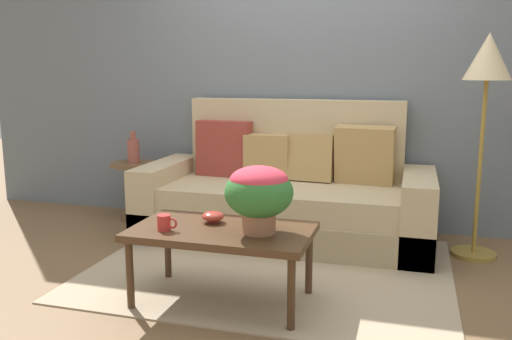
{
  "coord_description": "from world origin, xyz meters",
  "views": [
    {
      "loc": [
        0.89,
        -3.37,
        1.34
      ],
      "look_at": [
        -0.12,
        0.06,
        0.68
      ],
      "focal_mm": 37.8,
      "sensor_mm": 36.0,
      "label": 1
    }
  ],
  "objects_px": {
    "side_table": "(134,180)",
    "snack_bowl": "(213,217)",
    "table_vase": "(134,150)",
    "potted_plant": "(259,191)",
    "coffee_table": "(222,236)",
    "floor_lamp": "(487,76)",
    "coffee_mug": "(165,223)",
    "couch": "(286,196)"
  },
  "relations": [
    {
      "from": "side_table",
      "to": "snack_bowl",
      "type": "height_order",
      "value": "side_table"
    },
    {
      "from": "side_table",
      "to": "floor_lamp",
      "type": "relative_size",
      "value": 0.33
    },
    {
      "from": "side_table",
      "to": "snack_bowl",
      "type": "xyz_separation_m",
      "value": [
        1.29,
        -1.37,
        0.12
      ]
    },
    {
      "from": "snack_bowl",
      "to": "table_vase",
      "type": "relative_size",
      "value": 0.46
    },
    {
      "from": "side_table",
      "to": "snack_bowl",
      "type": "distance_m",
      "value": 1.89
    },
    {
      "from": "coffee_table",
      "to": "potted_plant",
      "type": "height_order",
      "value": "potted_plant"
    },
    {
      "from": "snack_bowl",
      "to": "table_vase",
      "type": "height_order",
      "value": "table_vase"
    },
    {
      "from": "floor_lamp",
      "to": "snack_bowl",
      "type": "bearing_deg",
      "value": -143.54
    },
    {
      "from": "coffee_table",
      "to": "potted_plant",
      "type": "xyz_separation_m",
      "value": [
        0.23,
        -0.02,
        0.28
      ]
    },
    {
      "from": "potted_plant",
      "to": "couch",
      "type": "bearing_deg",
      "value": 96.65
    },
    {
      "from": "floor_lamp",
      "to": "potted_plant",
      "type": "height_order",
      "value": "floor_lamp"
    },
    {
      "from": "floor_lamp",
      "to": "coffee_mug",
      "type": "xyz_separation_m",
      "value": [
        -1.8,
        -1.4,
        -0.81
      ]
    },
    {
      "from": "floor_lamp",
      "to": "snack_bowl",
      "type": "xyz_separation_m",
      "value": [
        -1.59,
        -1.17,
        -0.82
      ]
    },
    {
      "from": "coffee_table",
      "to": "floor_lamp",
      "type": "relative_size",
      "value": 0.65
    },
    {
      "from": "side_table",
      "to": "potted_plant",
      "type": "relative_size",
      "value": 1.37
    },
    {
      "from": "potted_plant",
      "to": "coffee_table",
      "type": "bearing_deg",
      "value": 174.55
    },
    {
      "from": "side_table",
      "to": "snack_bowl",
      "type": "relative_size",
      "value": 3.98
    },
    {
      "from": "couch",
      "to": "side_table",
      "type": "height_order",
      "value": "couch"
    },
    {
      "from": "floor_lamp",
      "to": "snack_bowl",
      "type": "height_order",
      "value": "floor_lamp"
    },
    {
      "from": "side_table",
      "to": "table_vase",
      "type": "bearing_deg",
      "value": -39.01
    },
    {
      "from": "side_table",
      "to": "snack_bowl",
      "type": "bearing_deg",
      "value": -46.78
    },
    {
      "from": "couch",
      "to": "potted_plant",
      "type": "xyz_separation_m",
      "value": [
        0.16,
        -1.36,
        0.35
      ]
    },
    {
      "from": "snack_bowl",
      "to": "floor_lamp",
      "type": "bearing_deg",
      "value": 36.46
    },
    {
      "from": "couch",
      "to": "coffee_table",
      "type": "height_order",
      "value": "couch"
    },
    {
      "from": "coffee_mug",
      "to": "table_vase",
      "type": "bearing_deg",
      "value": 123.94
    },
    {
      "from": "coffee_mug",
      "to": "table_vase",
      "type": "xyz_separation_m",
      "value": [
        -1.07,
        1.58,
        0.15
      ]
    },
    {
      "from": "potted_plant",
      "to": "table_vase",
      "type": "relative_size",
      "value": 1.34
    },
    {
      "from": "table_vase",
      "to": "potted_plant",
      "type": "bearing_deg",
      "value": -42.85
    },
    {
      "from": "table_vase",
      "to": "floor_lamp",
      "type": "bearing_deg",
      "value": -3.64
    },
    {
      "from": "floor_lamp",
      "to": "table_vase",
      "type": "height_order",
      "value": "floor_lamp"
    },
    {
      "from": "couch",
      "to": "potted_plant",
      "type": "bearing_deg",
      "value": -83.35
    },
    {
      "from": "couch",
      "to": "floor_lamp",
      "type": "height_order",
      "value": "floor_lamp"
    },
    {
      "from": "couch",
      "to": "side_table",
      "type": "relative_size",
      "value": 4.37
    },
    {
      "from": "side_table",
      "to": "coffee_mug",
      "type": "distance_m",
      "value": 1.93
    },
    {
      "from": "potted_plant",
      "to": "coffee_mug",
      "type": "xyz_separation_m",
      "value": [
        -0.52,
        -0.11,
        -0.19
      ]
    },
    {
      "from": "potted_plant",
      "to": "snack_bowl",
      "type": "relative_size",
      "value": 2.91
    },
    {
      "from": "coffee_mug",
      "to": "snack_bowl",
      "type": "height_order",
      "value": "coffee_mug"
    },
    {
      "from": "side_table",
      "to": "floor_lamp",
      "type": "xyz_separation_m",
      "value": [
        2.88,
        -0.2,
        0.94
      ]
    },
    {
      "from": "couch",
      "to": "table_vase",
      "type": "height_order",
      "value": "couch"
    },
    {
      "from": "coffee_table",
      "to": "floor_lamp",
      "type": "height_order",
      "value": "floor_lamp"
    },
    {
      "from": "snack_bowl",
      "to": "coffee_table",
      "type": "bearing_deg",
      "value": -46.51
    },
    {
      "from": "table_vase",
      "to": "snack_bowl",
      "type": "bearing_deg",
      "value": -46.87
    }
  ]
}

